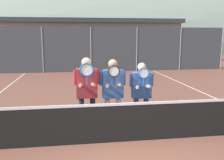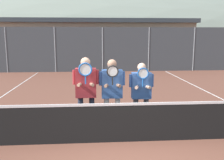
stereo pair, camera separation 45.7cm
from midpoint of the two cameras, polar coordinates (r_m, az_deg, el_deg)
name	(u,v)px [view 2 (the right image)]	position (r m, az deg, el deg)	size (l,w,h in m)	color
ground_plane	(121,142)	(5.79, 4.51, -13.94)	(120.00, 120.00, 0.00)	brown
hill_distant	(96,45)	(61.74, -3.50, 7.88)	(124.06, 68.92, 24.12)	gray
clubhouse_building	(85,40)	(23.75, -5.61, 9.01)	(19.74, 5.50, 3.81)	tan
fence_back	(103,50)	(16.54, -1.37, 6.97)	(18.61, 0.06, 2.91)	gray
tennis_net	(122,122)	(5.62, 4.57, -9.59)	(11.32, 0.09, 1.00)	gray
player_leftmost	(86,88)	(6.01, -3.83, -1.81)	(0.63, 0.34, 1.85)	#232838
player_center_left	(112,89)	(6.05, 2.17, -2.06)	(0.63, 0.34, 1.80)	white
player_center_right	(141,91)	(6.26, 8.79, -2.44)	(0.61, 0.34, 1.70)	#56565B
car_far_left	(33,56)	(19.24, -16.99, 5.35)	(4.28, 1.95, 1.79)	black
car_left_of_center	(98,55)	(18.65, -2.49, 5.67)	(4.11, 1.93, 1.82)	maroon
car_center	(160,54)	(19.57, 11.67, 5.74)	(4.24, 1.98, 1.86)	#285638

